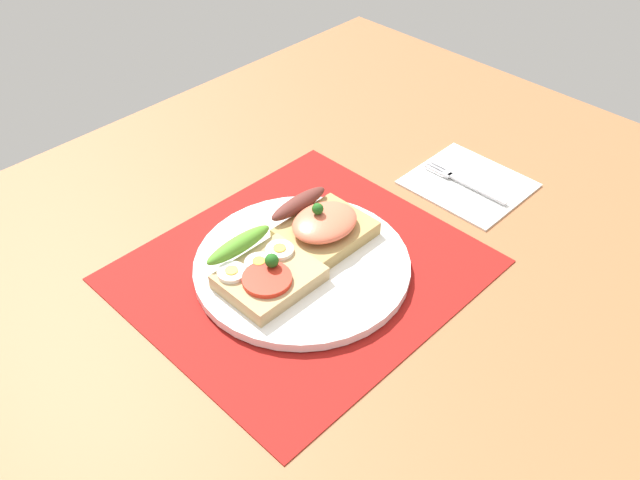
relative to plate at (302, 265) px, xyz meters
The scene contains 7 objects.
ground_plane 2.46cm from the plate, ahead, with size 120.00×90.00×3.20cm, color #925A35.
placemat 0.71cm from the plate, ahead, with size 38.07×34.29×0.30cm, color maroon.
plate is the anchor object (origin of this frame).
sandwich_egg_tomato 5.61cm from the plate, 167.95° to the left, with size 10.41×10.16×3.99cm.
sandwich_salmon 5.65cm from the plate, 16.65° to the left, with size 10.40×10.05×5.26cm.
napkin 28.28cm from the plate, ahead, with size 13.62×14.86×0.60cm, color white.
fork 27.42cm from the plate, ahead, with size 1.62×12.97×0.32cm.
Camera 1 is at (-40.07, -42.34, 55.18)cm, focal length 38.10 mm.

